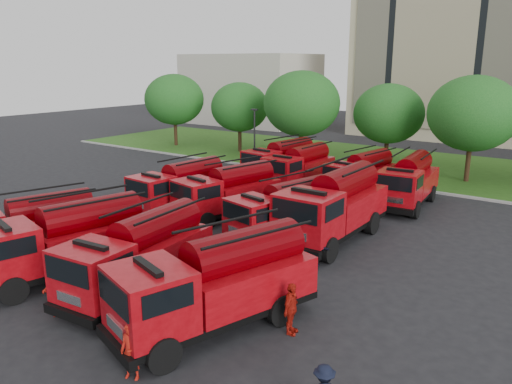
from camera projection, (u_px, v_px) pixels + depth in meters
ground at (214, 256)px, 23.58m from camera, size 140.00×140.00×0.00m
lawn at (404, 165)px, 44.03m from camera, size 70.00×16.00×0.12m
curb at (367, 182)px, 37.65m from camera, size 70.00×0.30×0.14m
apartment_building at (496, 29)px, 57.04m from camera, size 30.00×14.18×25.00m
side_building at (251, 89)px, 73.84m from camera, size 18.00×12.00×10.00m
tree_0 at (174, 100)px, 53.14m from camera, size 6.30×6.30×7.70m
tree_1 at (240, 107)px, 49.54m from camera, size 5.71×5.71×6.98m
tree_2 at (302, 104)px, 43.66m from camera, size 6.72×6.72×8.22m
tree_3 at (389, 114)px, 41.85m from camera, size 5.88×5.88×7.19m
tree_4 at (473, 113)px, 36.60m from camera, size 6.55×6.55×8.01m
lamp_post_0 at (255, 135)px, 42.02m from camera, size 0.60×0.25×5.11m
fire_truck_0 at (30, 226)px, 23.24m from camera, size 3.97×6.72×2.90m
fire_truck_1 at (67, 240)px, 20.94m from camera, size 4.02×7.46×3.23m
fire_truck_2 at (139, 255)px, 19.46m from camera, size 3.06×7.14×3.16m
fire_truck_3 at (217, 283)px, 16.77m from camera, size 4.56×7.73×3.33m
fire_truck_4 at (181, 187)px, 30.33m from camera, size 2.83×6.82×3.04m
fire_truck_5 at (228, 192)px, 29.11m from camera, size 3.68×7.06×3.06m
fire_truck_6 at (284, 210)px, 25.57m from camera, size 3.66×6.88×2.98m
fire_truck_7 at (334, 206)px, 25.30m from camera, size 2.95×7.92×3.60m
fire_truck_8 at (282, 161)px, 38.09m from camera, size 3.24×7.07×3.10m
fire_truck_9 at (300, 167)px, 36.06m from camera, size 2.67×6.73×3.02m
fire_truck_10 at (361, 174)px, 33.97m from camera, size 3.16×6.72×2.94m
fire_truck_11 at (409, 181)px, 31.43m from camera, size 3.02×7.14×3.17m
firefighter_0 at (133, 378)px, 14.45m from camera, size 0.76×0.66×1.73m
firefighter_1 at (55, 314)px, 18.11m from camera, size 1.06×0.92×1.91m
firefighter_2 at (291, 333)px, 16.82m from camera, size 0.80×1.16×1.82m
firefighter_4 at (116, 254)px, 23.79m from camera, size 1.03×0.91×1.78m
firefighter_5 at (313, 265)px, 22.54m from camera, size 1.49×0.69×1.58m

